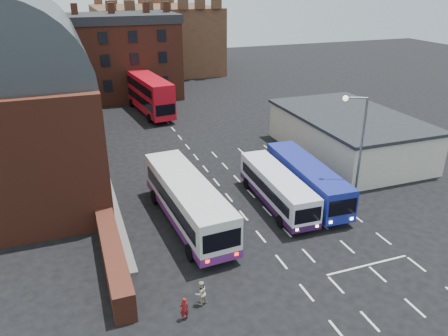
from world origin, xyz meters
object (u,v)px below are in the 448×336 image
object	(u,v)px
bus_white_inbound	(277,187)
pedestrian_red	(184,308)
street_lamp	(357,143)
bus_blue	(307,178)
bus_red_double	(150,94)
bus_white_outbound	(187,199)
pedestrian_beige	(201,293)

from	to	relation	value
bus_white_inbound	pedestrian_red	xyz separation A→B (m)	(-10.34, -9.91, -0.94)
street_lamp	pedestrian_red	bearing A→B (deg)	-154.62
bus_white_inbound	pedestrian_red	size ratio (longest dim) A/B	7.39
bus_blue	street_lamp	size ratio (longest dim) A/B	1.22
bus_white_inbound	bus_red_double	xyz separation A→B (m)	(-4.32, 29.41, 1.01)
bus_white_outbound	bus_white_inbound	size ratio (longest dim) A/B	1.25
bus_white_outbound	street_lamp	world-z (taller)	street_lamp
pedestrian_beige	bus_white_inbound	bearing A→B (deg)	-152.27
street_lamp	pedestrian_beige	size ratio (longest dim) A/B	6.15
pedestrian_red	street_lamp	bearing A→B (deg)	-162.35
bus_white_inbound	pedestrian_red	distance (m)	14.35
pedestrian_red	pedestrian_beige	distance (m)	1.45
bus_white_outbound	bus_red_double	xyz separation A→B (m)	(3.12, 29.75, 0.61)
bus_white_outbound	bus_blue	distance (m)	10.34
street_lamp	pedestrian_red	size ratio (longest dim) A/B	6.60
bus_red_double	pedestrian_beige	xyz separation A→B (m)	(-4.83, -38.50, -1.90)
street_lamp	bus_red_double	bearing A→B (deg)	106.57
bus_red_double	bus_blue	bearing A→B (deg)	97.40
bus_red_double	pedestrian_red	size ratio (longest dim) A/B	9.18
bus_white_outbound	bus_red_double	size ratio (longest dim) A/B	1.01
bus_red_double	pedestrian_beige	world-z (taller)	bus_red_double
bus_white_inbound	pedestrian_beige	distance (m)	12.92
bus_white_outbound	pedestrian_red	distance (m)	10.09
bus_white_inbound	bus_white_outbound	bearing A→B (deg)	4.20
street_lamp	pedestrian_beige	bearing A→B (deg)	-155.48
bus_blue	pedestrian_beige	world-z (taller)	bus_blue
pedestrian_red	pedestrian_beige	xyz separation A→B (m)	(1.19, 0.82, 0.05)
bus_white_outbound	street_lamp	xyz separation A→B (m)	(12.62, -2.21, 3.46)
bus_blue	pedestrian_beige	bearing A→B (deg)	40.95
bus_blue	bus_red_double	bearing A→B (deg)	-73.30
bus_white_inbound	street_lamp	size ratio (longest dim) A/B	1.12
bus_red_double	pedestrian_beige	size ratio (longest dim) A/B	8.55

